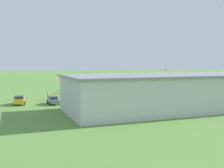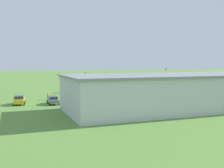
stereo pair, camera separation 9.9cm
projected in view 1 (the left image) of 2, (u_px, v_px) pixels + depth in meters
The scene contains 10 objects.
ground_plane at pixel (104, 90), 78.76m from camera, with size 400.00×400.00×0.00m, color #568438.
hangar at pixel (176, 91), 46.92m from camera, with size 38.69×17.13×5.96m.
biplane at pixel (91, 78), 75.10m from camera, with size 8.44×7.57×3.60m.
car_grey at pixel (53, 100), 52.12m from camera, with size 2.11×4.52×1.54m.
car_yellow at pixel (19, 100), 51.65m from camera, with size 2.21×4.34×1.68m.
person_by_parked_cars at pixel (66, 97), 56.60m from camera, with size 0.51×0.51×1.52m.
person_walking_on_apron at pixel (198, 91), 67.86m from camera, with size 0.45×0.45×1.67m.
person_near_hangar_door at pixel (76, 96), 57.48m from camera, with size 0.52×0.52×1.74m.
person_watching_takeoff at pixel (48, 96), 57.34m from camera, with size 0.54×0.54×1.72m.
windsock at pixel (166, 71), 91.94m from camera, with size 1.32×1.43×5.98m.
Camera 1 is at (21.86, 75.30, 7.94)m, focal length 43.67 mm.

